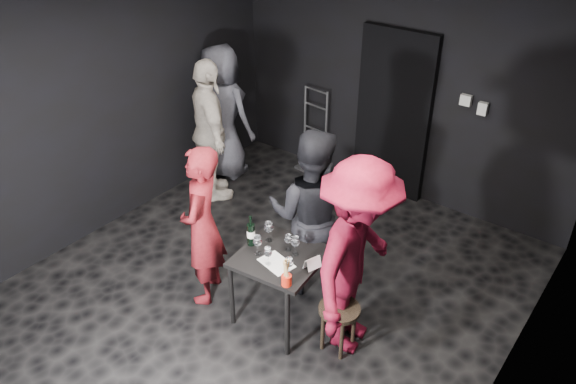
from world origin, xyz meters
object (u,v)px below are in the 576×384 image
Objects in this scene: stool at (339,315)px; wine_bottle at (251,234)px; bystander_grey at (221,101)px; tasting_table at (280,264)px; breadstick_cup at (287,273)px; hand_truck at (313,154)px; woman_black at (311,201)px; bystander_cream at (209,118)px; server_red at (202,220)px; man_maroon at (359,238)px.

wine_bottle reaches higher than stool.
bystander_grey is (-2.96, 1.75, 0.68)m from stool.
tasting_table is 0.45m from breadstick_cup.
woman_black is at bearing -49.39° from hand_truck.
hand_truck is 1.72m from bystander_cream.
bystander_grey is 7.87× the size of breadstick_cup.
breadstick_cup is at bearing 54.65° from server_red.
hand_truck reaches higher than breadstick_cup.
bystander_cream is (-1.96, 0.67, 0.08)m from woman_black.
breadstick_cup is at bearing -44.72° from tasting_table.
woman_black is 0.92m from breadstick_cup.
stool is 1.06m from wine_bottle.
bystander_grey is (-3.00, 1.60, -0.08)m from man_maroon.
wine_bottle is 0.64m from breadstick_cup.
woman_black is (-0.07, 0.56, 0.35)m from tasting_table.
stool is (0.63, 0.02, -0.27)m from tasting_table.
wine_bottle is (1.73, -1.27, -0.21)m from bystander_cream.
bystander_grey is (-1.53, 1.93, 0.17)m from server_red.
hand_truck is 3.00m from tasting_table.
woman_black is 0.93× the size of bystander_cream.
server_red reaches higher than tasting_table.
breadstick_cup is (1.08, -0.12, -0.01)m from server_red.
server_red is 1.08m from breadstick_cup.
tasting_table is at bearing 94.83° from man_maroon.
man_maroon is at bearing 73.39° from server_red.
wine_bottle is (1.14, -2.63, 0.65)m from hand_truck.
man_maroon is at bearing 149.01° from bystander_grey.
bystander_cream is 2.78m from breadstick_cup.
tasting_table is 0.68m from stool.
breadstick_cup is at bearing 129.50° from man_maroon.
bystander_cream reaches higher than server_red.
bystander_grey is at bearing -28.94° from bystander_cream.
server_red is at bearing 163.63° from bystander_cream.
stool is 0.22× the size of bystander_grey.
man_maroon is 1.04m from wine_bottle.
breadstick_cup is (0.59, -0.25, 0.00)m from wine_bottle.
bystander_grey is 6.95× the size of wine_bottle.
bystander_cream is (-2.71, 1.07, -0.06)m from man_maroon.
man_maroon is (1.47, 0.33, 0.26)m from server_red.
woman_black is at bearing 112.75° from breadstick_cup.
server_red reaches higher than breadstick_cup.
breadstick_cup is (-0.39, -0.44, -0.27)m from man_maroon.
tasting_table is 0.42× the size of server_red.
wine_bottle is (-0.31, -0.03, 0.22)m from tasting_table.
man_maroon is 0.65m from breadstick_cup.
hand_truck is 4.30× the size of breadstick_cup.
hand_truck is at bearing -81.34° from bystander_cream.
man_maroon reaches higher than server_red.
tasting_table is at bearing 5.73° from wine_bottle.
breadstick_cup is at bearing 88.75° from woman_black.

